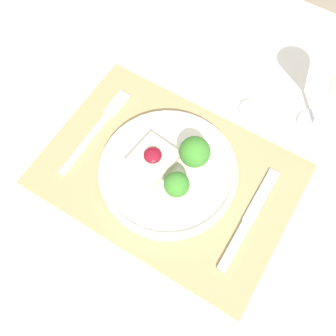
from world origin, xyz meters
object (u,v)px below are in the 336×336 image
(fork, at_px, (100,126))
(knife, at_px, (246,225))
(dinner_plate, at_px, (170,169))
(spoon, at_px, (245,106))

(fork, distance_m, knife, 0.33)
(fork, xyz_separation_m, knife, (0.33, -0.03, 0.00))
(dinner_plate, relative_size, knife, 1.21)
(dinner_plate, distance_m, fork, 0.17)
(knife, bearing_deg, dinner_plate, 175.87)
(fork, relative_size, knife, 1.00)
(fork, height_order, knife, knife)
(knife, xyz_separation_m, spoon, (-0.11, 0.22, 0.00))
(dinner_plate, relative_size, fork, 1.21)
(dinner_plate, xyz_separation_m, spoon, (0.05, 0.20, -0.01))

